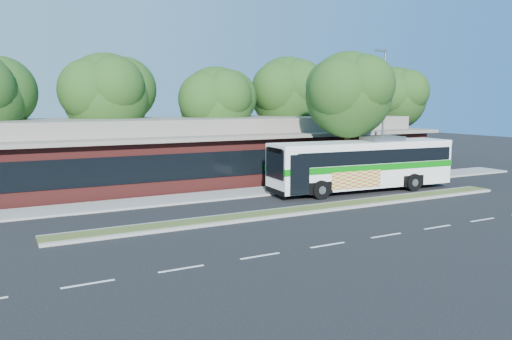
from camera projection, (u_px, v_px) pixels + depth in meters
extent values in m
plane|color=black|center=(317.00, 213.00, 25.22)|extent=(120.00, 120.00, 0.00)
cube|color=#384A1F|center=(311.00, 209.00, 25.74)|extent=(26.00, 1.10, 0.15)
cube|color=gray|center=(258.00, 192.00, 30.82)|extent=(44.00, 2.60, 0.12)
cube|color=#571E1B|center=(215.00, 157.00, 36.39)|extent=(32.00, 10.00, 3.20)
cube|color=slate|center=(215.00, 133.00, 36.16)|extent=(33.20, 11.20, 0.24)
cube|color=slate|center=(215.00, 125.00, 36.07)|extent=(30.00, 8.00, 1.00)
cube|color=black|center=(246.00, 163.00, 31.97)|extent=(30.00, 0.06, 1.60)
cylinder|color=slate|center=(383.00, 118.00, 34.34)|extent=(0.16, 0.16, 9.00)
cube|color=slate|center=(381.00, 51.00, 33.55)|extent=(0.90, 0.18, 0.14)
sphere|color=#204115|center=(0.00, 92.00, 31.54)|extent=(4.52, 4.52, 4.52)
cylinder|color=black|center=(108.00, 151.00, 35.69)|extent=(0.44, 0.44, 4.20)
sphere|color=#204115|center=(106.00, 96.00, 35.17)|extent=(6.00, 6.00, 6.00)
sphere|color=#204115|center=(124.00, 89.00, 36.13)|extent=(4.68, 4.68, 4.68)
cylinder|color=black|center=(217.00, 150.00, 38.57)|extent=(0.44, 0.44, 3.78)
sphere|color=#204115|center=(216.00, 103.00, 38.09)|extent=(5.60, 5.60, 5.60)
sphere|color=#204115|center=(229.00, 98.00, 38.98)|extent=(4.37, 4.37, 4.37)
cylinder|color=black|center=(287.00, 142.00, 42.65)|extent=(0.44, 0.44, 4.41)
sphere|color=#204115|center=(288.00, 94.00, 42.11)|extent=(6.20, 6.20, 6.20)
sphere|color=#204115|center=(299.00, 88.00, 43.10)|extent=(4.84, 4.84, 4.84)
cylinder|color=black|center=(350.00, 143.00, 44.60)|extent=(0.44, 0.44, 3.86)
sphere|color=#204115|center=(351.00, 102.00, 44.11)|extent=(5.80, 5.80, 5.80)
sphere|color=#204115|center=(360.00, 97.00, 45.04)|extent=(4.52, 4.52, 4.52)
cylinder|color=black|center=(393.00, 139.00, 48.25)|extent=(0.44, 0.44, 4.12)
sphere|color=#204115|center=(394.00, 99.00, 47.73)|extent=(6.00, 6.00, 6.00)
sphere|color=#204115|center=(402.00, 94.00, 48.69)|extent=(4.68, 4.68, 4.68)
cube|color=white|center=(362.00, 164.00, 31.11)|extent=(12.23, 3.44, 2.78)
cube|color=black|center=(366.00, 155.00, 31.15)|extent=(11.27, 3.42, 0.83)
cube|color=white|center=(363.00, 144.00, 30.94)|extent=(12.25, 3.46, 0.26)
cube|color=#046E0B|center=(362.00, 165.00, 31.12)|extent=(12.29, 3.50, 0.38)
cube|color=black|center=(275.00, 163.00, 28.64)|extent=(0.22, 2.26, 1.72)
cube|color=black|center=(437.00, 150.00, 33.44)|extent=(0.21, 2.10, 1.11)
cube|color=#BA3656|center=(357.00, 179.00, 29.49)|extent=(3.42, 0.30, 1.01)
cube|color=slate|center=(382.00, 139.00, 31.51)|extent=(2.53, 1.78, 0.30)
cylinder|color=black|center=(321.00, 190.00, 28.63)|extent=(1.13, 0.44, 1.11)
cylinder|color=black|center=(300.00, 183.00, 30.92)|extent=(1.13, 0.44, 1.11)
cylinder|color=black|center=(413.00, 182.00, 31.33)|extent=(1.13, 0.44, 1.11)
cylinder|color=black|center=(387.00, 177.00, 33.62)|extent=(1.13, 0.44, 1.11)
cylinder|color=black|center=(347.00, 154.00, 32.36)|extent=(0.44, 0.44, 4.36)
sphere|color=#204115|center=(349.00, 95.00, 31.85)|extent=(5.50, 5.50, 5.50)
sphere|color=#204115|center=(360.00, 88.00, 32.72)|extent=(4.29, 4.29, 4.29)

